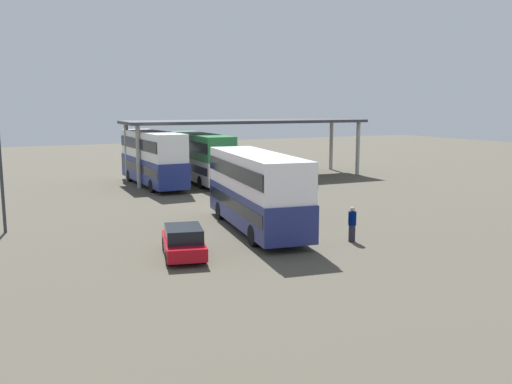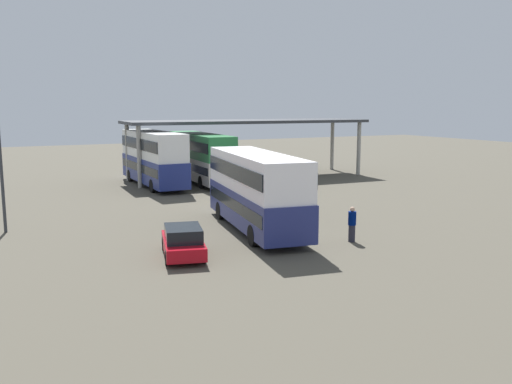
{
  "view_description": "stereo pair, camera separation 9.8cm",
  "coord_description": "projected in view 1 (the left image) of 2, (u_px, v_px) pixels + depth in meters",
  "views": [
    {
      "loc": [
        -13.09,
        -22.85,
        6.46
      ],
      "look_at": [
        -0.5,
        2.05,
        2.0
      ],
      "focal_mm": 38.32,
      "sensor_mm": 36.0,
      "label": 1
    },
    {
      "loc": [
        -13.0,
        -22.9,
        6.46
      ],
      "look_at": [
        -0.5,
        2.05,
        2.0
      ],
      "focal_mm": 38.32,
      "sensor_mm": 36.0,
      "label": 2
    }
  ],
  "objects": [
    {
      "name": "ground_plane",
      "position": [
        284.0,
        237.0,
        26.99
      ],
      "size": [
        140.0,
        140.0,
        0.0
      ],
      "primitive_type": "plane",
      "color": "#4D483D"
    },
    {
      "name": "double_decker_main",
      "position": [
        256.0,
        188.0,
        28.24
      ],
      "size": [
        4.09,
        10.45,
        4.0
      ],
      "rotation": [
        0.0,
        0.0,
        1.41
      ],
      "color": "navy",
      "rests_on": "ground_plane"
    },
    {
      "name": "parked_hatchback",
      "position": [
        183.0,
        242.0,
        23.37
      ],
      "size": [
        2.5,
        4.07,
        1.35
      ],
      "rotation": [
        0.0,
        0.0,
        1.33
      ],
      "color": "#AE0B17",
      "rests_on": "ground_plane"
    },
    {
      "name": "double_decker_near_canopy",
      "position": [
        152.0,
        156.0,
        43.74
      ],
      "size": [
        2.51,
        10.84,
        4.36
      ],
      "rotation": [
        0.0,
        0.0,
        1.58
      ],
      "color": "navy",
      "rests_on": "ground_plane"
    },
    {
      "name": "double_decker_mid_row",
      "position": [
        200.0,
        156.0,
        45.92
      ],
      "size": [
        2.96,
        11.47,
        4.08
      ],
      "rotation": [
        0.0,
        0.0,
        1.52
      ],
      "color": "silver",
      "rests_on": "ground_plane"
    },
    {
      "name": "depot_canopy",
      "position": [
        247.0,
        124.0,
        48.36
      ],
      "size": [
        21.9,
        6.8,
        5.14
      ],
      "rotation": [
        0.0,
        0.0,
        -0.04
      ],
      "color": "#33353A",
      "rests_on": "ground_plane"
    },
    {
      "name": "pedestrian_waiting",
      "position": [
        352.0,
        224.0,
        25.96
      ],
      "size": [
        0.38,
        0.38,
        1.69
      ],
      "rotation": [
        0.0,
        0.0,
        2.99
      ],
      "color": "#262633",
      "rests_on": "ground_plane"
    }
  ]
}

